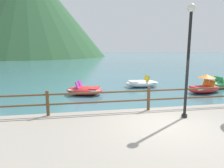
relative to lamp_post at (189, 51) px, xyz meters
name	(u,v)px	position (x,y,z in m)	size (l,w,h in m)	color
ground_plane	(89,61)	(-0.98, 39.55, -2.80)	(200.00, 200.00, 0.00)	#3D6B75
promenade_dock	(205,166)	(-0.98, -2.65, -2.60)	(28.00, 8.00, 0.40)	gray
dock_railing	(149,96)	(-0.98, 1.10, -1.82)	(23.92, 0.12, 0.95)	brown
lamp_post	(189,51)	(0.00, 0.00, 0.00)	(0.28, 0.28, 3.97)	black
pedal_boat_0	(85,90)	(-3.37, 6.05, -2.52)	(2.62, 2.03, 0.87)	red
pedal_boat_1	(223,84)	(6.84, 6.47, -2.52)	(2.33, 1.20, 0.87)	green
pedal_boat_2	(205,87)	(4.46, 5.24, -2.42)	(2.70, 1.69, 1.21)	red
pedal_boat_3	(142,83)	(1.01, 7.85, -2.52)	(2.56, 1.26, 0.86)	white
cliff_headland	(33,12)	(-17.66, 69.14, 12.16)	(51.97, 51.97, 31.89)	#2D5633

